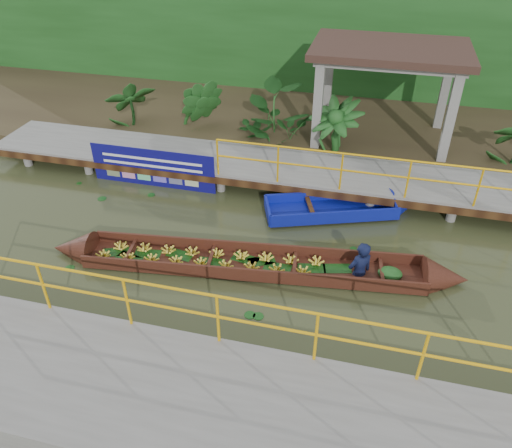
# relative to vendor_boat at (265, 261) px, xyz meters

# --- Properties ---
(ground) EXTENTS (80.00, 80.00, 0.00)m
(ground) POSITION_rel_vendor_boat_xyz_m (-0.94, 0.29, -0.22)
(ground) COLOR #32361B
(ground) RESTS_ON ground
(land_strip) EXTENTS (30.00, 8.00, 0.45)m
(land_strip) POSITION_rel_vendor_boat_xyz_m (-0.94, 7.79, 0.01)
(land_strip) COLOR #322619
(land_strip) RESTS_ON ground
(far_dock) EXTENTS (16.00, 2.06, 1.66)m
(far_dock) POSITION_rel_vendor_boat_xyz_m (-0.92, 3.71, 0.26)
(far_dock) COLOR slate
(far_dock) RESTS_ON ground
(near_dock) EXTENTS (18.00, 2.40, 1.73)m
(near_dock) POSITION_rel_vendor_boat_xyz_m (0.06, -3.91, 0.08)
(near_dock) COLOR slate
(near_dock) RESTS_ON ground
(pavilion) EXTENTS (4.40, 3.00, 3.00)m
(pavilion) POSITION_rel_vendor_boat_xyz_m (2.06, 6.59, 2.60)
(pavilion) COLOR slate
(pavilion) RESTS_ON ground
(foliage_backdrop) EXTENTS (30.00, 0.80, 4.00)m
(foliage_backdrop) POSITION_rel_vendor_boat_xyz_m (-0.94, 10.29, 1.78)
(foliage_backdrop) COLOR #194516
(foliage_backdrop) RESTS_ON ground
(vendor_boat) EXTENTS (9.14, 1.99, 1.97)m
(vendor_boat) POSITION_rel_vendor_boat_xyz_m (0.00, 0.00, 0.00)
(vendor_boat) COLOR #39190F
(vendor_boat) RESTS_ON ground
(moored_blue_boat) EXTENTS (3.88, 2.21, 0.90)m
(moored_blue_boat) POSITION_rel_vendor_boat_xyz_m (1.97, 2.81, -0.06)
(moored_blue_boat) COLOR #0D178F
(moored_blue_boat) RESTS_ON ground
(blue_banner) EXTENTS (3.55, 0.04, 1.11)m
(blue_banner) POSITION_rel_vendor_boat_xyz_m (-3.80, 2.76, 0.34)
(blue_banner) COLOR #0F0C64
(blue_banner) RESTS_ON ground
(tropical_plants) EXTENTS (14.40, 1.40, 1.76)m
(tropical_plants) POSITION_rel_vendor_boat_xyz_m (0.54, 5.59, 1.11)
(tropical_plants) COLOR #194516
(tropical_plants) RESTS_ON ground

